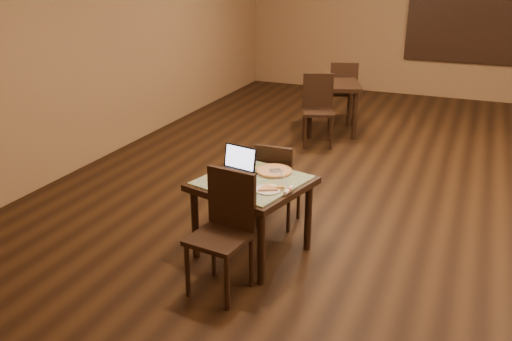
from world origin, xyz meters
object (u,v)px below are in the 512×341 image
at_px(chair_main_far, 276,180).
at_px(other_table_b_chair_near, 318,105).
at_px(chair_main_near, 225,225).
at_px(other_table_b, 331,91).
at_px(tiled_table, 252,190).
at_px(pizza_pan, 274,172).
at_px(other_table_b_chair_far, 343,89).
at_px(laptop, 237,166).

height_order(chair_main_far, other_table_b_chair_near, other_table_b_chair_near).
bearing_deg(chair_main_near, other_table_b, 101.61).
bearing_deg(tiled_table, pizza_pan, 77.45).
bearing_deg(tiled_table, other_table_b_chair_far, 108.14).
relative_size(laptop, other_table_b_chair_near, 0.37).
bearing_deg(chair_main_far, other_table_b_chair_near, -82.87).
bearing_deg(chair_main_far, chair_main_near, 89.50).
distance_m(tiled_table, other_table_b, 4.10).
relative_size(chair_main_far, other_table_b_chair_far, 0.87).
relative_size(chair_main_near, pizza_pan, 3.01).
xyz_separation_m(tiled_table, laptop, (-0.20, 0.11, 0.17)).
bearing_deg(other_table_b_chair_far, chair_main_near, 73.65).
relative_size(chair_main_far, pizza_pan, 2.66).
height_order(laptop, other_table_b, laptop).
height_order(pizza_pan, other_table_b_chair_near, other_table_b_chair_near).
xyz_separation_m(chair_main_near, other_table_b, (-0.38, 4.69, 0.09)).
xyz_separation_m(pizza_pan, other_table_b_chair_near, (-0.52, 3.23, -0.17)).
xyz_separation_m(laptop, other_table_b, (-0.17, 3.98, -0.15)).
bearing_deg(laptop, pizza_pan, 33.82).
distance_m(chair_main_far, other_table_b_chair_near, 2.88).
distance_m(tiled_table, chair_main_near, 0.61).
relative_size(chair_main_far, other_table_b, 0.82).
bearing_deg(pizza_pan, chair_main_far, 107.37).
bearing_deg(other_table_b_chair_far, chair_main_far, 74.64).
bearing_deg(pizza_pan, laptop, -157.34).
height_order(tiled_table, laptop, laptop).
xyz_separation_m(chair_main_near, pizza_pan, (0.11, 0.85, 0.18)).
bearing_deg(laptop, other_table_b, 103.63).
height_order(chair_main_near, chair_main_far, chair_main_near).
bearing_deg(chair_main_far, laptop, 67.61).
distance_m(chair_main_near, other_table_b, 4.71).
bearing_deg(other_table_b_chair_near, laptop, -106.67).
bearing_deg(other_table_b_chair_near, other_table_b, 66.94).
bearing_deg(tiled_table, laptop, 166.00).
xyz_separation_m(chair_main_far, laptop, (-0.20, -0.51, 0.31)).
height_order(other_table_b_chair_near, other_table_b_chair_far, same).
height_order(chair_main_near, other_table_b_chair_near, other_table_b_chair_near).
distance_m(chair_main_far, other_table_b_chair_far, 4.10).
relative_size(chair_main_far, laptop, 2.33).
distance_m(laptop, pizza_pan, 0.35).
bearing_deg(chair_main_near, pizza_pan, 89.64).
bearing_deg(tiled_table, other_table_b, 109.21).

